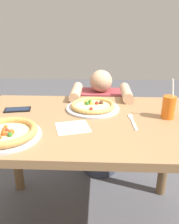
# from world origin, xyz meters

# --- Properties ---
(ground_plane) EXTENTS (8.00, 8.00, 0.00)m
(ground_plane) POSITION_xyz_m (0.00, 0.00, 0.00)
(ground_plane) COLOR #4C4C51
(dining_table) EXTENTS (1.26, 0.81, 0.75)m
(dining_table) POSITION_xyz_m (0.00, 0.00, 0.63)
(dining_table) COLOR #936D47
(dining_table) RESTS_ON ground
(pizza_near) EXTENTS (0.32, 0.32, 0.04)m
(pizza_near) POSITION_xyz_m (-0.36, -0.22, 0.77)
(pizza_near) COLOR #B7B7BC
(pizza_near) RESTS_ON dining_table
(pizza_far) EXTENTS (0.32, 0.32, 0.04)m
(pizza_far) POSITION_xyz_m (0.03, 0.16, 0.77)
(pizza_far) COLOR #B7B7BC
(pizza_far) RESTS_ON dining_table
(drink_cup_colored) EXTENTS (0.07, 0.07, 0.22)m
(drink_cup_colored) POSITION_xyz_m (0.44, 0.04, 0.81)
(drink_cup_colored) COLOR orange
(drink_cup_colored) RESTS_ON dining_table
(paper_napkin) EXTENTS (0.19, 0.18, 0.00)m
(paper_napkin) POSITION_xyz_m (-0.06, -0.11, 0.75)
(paper_napkin) COLOR white
(paper_napkin) RESTS_ON dining_table
(fork) EXTENTS (0.03, 0.20, 0.00)m
(fork) POSITION_xyz_m (0.24, -0.02, 0.75)
(fork) COLOR silver
(fork) RESTS_ON dining_table
(cell_phone) EXTENTS (0.16, 0.10, 0.01)m
(cell_phone) POSITION_xyz_m (-0.42, 0.12, 0.75)
(cell_phone) COLOR black
(cell_phone) RESTS_ON dining_table
(diner_seated) EXTENTS (0.42, 0.52, 0.89)m
(diner_seated) POSITION_xyz_m (0.08, 0.61, 0.40)
(diner_seated) COLOR #333847
(diner_seated) RESTS_ON ground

